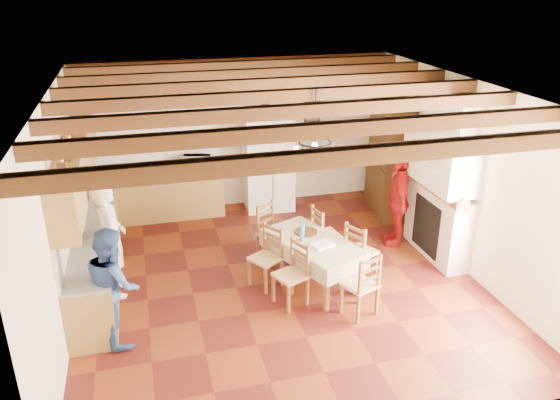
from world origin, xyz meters
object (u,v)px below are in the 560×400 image
object	(u,v)px
chair_right_near	(361,250)
dining_table	(312,245)
chair_end_far	(273,232)
chair_left_far	(265,257)
person_woman_blue	(113,285)
microwave	(197,164)
refrigerator	(268,163)
chair_left_near	(290,274)
hutch	(389,157)
person_man	(111,239)
chair_right_far	(326,234)
chair_end_near	(360,284)
person_woman_red	(398,200)

from	to	relation	value
chair_right_near	dining_table	bearing A→B (deg)	55.46
chair_end_far	chair_left_far	bearing A→B (deg)	-145.73
person_woman_blue	chair_right_near	bearing A→B (deg)	-99.04
microwave	chair_right_near	bearing A→B (deg)	-40.33
chair_right_near	refrigerator	bearing A→B (deg)	-15.38
chair_left_near	chair_right_near	world-z (taller)	same
hutch	microwave	bearing A→B (deg)	174.01
refrigerator	chair_end_far	distance (m)	2.25
microwave	person_woman_blue	bearing A→B (deg)	-96.43
person_woman_blue	hutch	bearing A→B (deg)	-79.16
chair_left_near	person_man	size ratio (longest dim) A/B	0.54
chair_right_near	person_man	size ratio (longest dim) A/B	0.54
chair_right_far	person_man	distance (m)	3.39
chair_right_near	chair_right_far	distance (m)	0.77
chair_left_near	chair_right_near	distance (m)	1.33
dining_table	person_man	xyz separation A→B (m)	(-2.92, 0.44, 0.26)
chair_end_near	person_woman_blue	size ratio (longest dim) A/B	0.61
chair_left_near	person_woman_red	size ratio (longest dim) A/B	0.59
refrigerator	chair_right_near	xyz separation A→B (m)	(0.72, -3.12, -0.47)
refrigerator	chair_end_near	distance (m)	4.07
chair_right_near	person_woman_red	distance (m)	1.49
hutch	person_woman_blue	world-z (taller)	hutch
refrigerator	chair_right_far	size ratio (longest dim) A/B	1.97
refrigerator	chair_end_near	size ratio (longest dim) A/B	1.97
hutch	dining_table	size ratio (longest dim) A/B	1.27
refrigerator	dining_table	distance (m)	3.06
chair_left_near	person_man	world-z (taller)	person_man
person_man	person_woman_blue	world-z (taller)	person_man
chair_end_near	chair_left_near	bearing A→B (deg)	-50.54
person_man	dining_table	bearing A→B (deg)	-109.46
hutch	chair_end_near	bearing A→B (deg)	-112.97
chair_left_far	chair_end_far	size ratio (longest dim) A/B	1.00
chair_left_near	chair_end_near	size ratio (longest dim) A/B	1.00
person_man	chair_right_near	bearing A→B (deg)	-108.95
hutch	microwave	world-z (taller)	hutch
person_woman_blue	microwave	world-z (taller)	person_woman_blue
chair_left_near	chair_right_far	distance (m)	1.45
chair_left_near	chair_left_far	distance (m)	0.63
hutch	chair_right_far	size ratio (longest dim) A/B	2.41
hutch	chair_end_near	size ratio (longest dim) A/B	2.41
chair_left_near	microwave	world-z (taller)	microwave
hutch	dining_table	xyz separation A→B (m)	(-2.25, -2.20, -0.53)
hutch	chair_left_far	xyz separation A→B (m)	(-2.97, -2.12, -0.68)
chair_right_near	chair_end_near	bearing A→B (deg)	128.26
chair_left_far	chair_end_far	xyz separation A→B (m)	(0.32, 0.81, 0.00)
refrigerator	chair_left_near	distance (m)	3.62
chair_left_far	person_woman_red	bearing A→B (deg)	76.27
person_woman_red	chair_left_near	bearing A→B (deg)	-43.26
chair_right_far	person_man	size ratio (longest dim) A/B	0.54
chair_left_near	microwave	distance (m)	3.72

